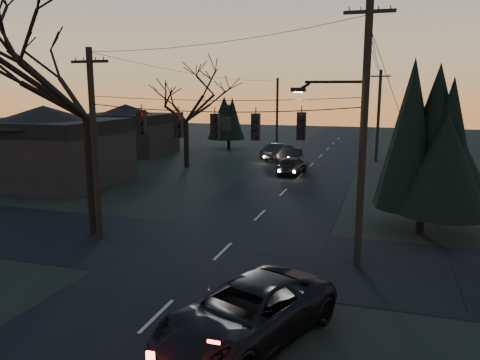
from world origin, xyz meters
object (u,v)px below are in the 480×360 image
(utility_pole_far_r, at_px, (376,161))
(sedan_oncoming_b, at_px, (282,152))
(evergreen_right, at_px, (427,139))
(utility_pole_left, at_px, (100,238))
(sedan_oncoming_a, at_px, (292,165))
(suv_near, at_px, (248,313))
(utility_pole_far_l, at_px, (277,147))
(bare_tree_left, at_px, (84,70))
(utility_pole_right, at_px, (357,266))

(utility_pole_far_r, distance_m, sedan_oncoming_b, 8.94)
(utility_pole_far_r, height_order, evergreen_right, evergreen_right)
(utility_pole_left, relative_size, sedan_oncoming_a, 1.98)
(utility_pole_left, relative_size, suv_near, 1.48)
(sedan_oncoming_b, bearing_deg, sedan_oncoming_a, 132.35)
(utility_pole_far_l, bearing_deg, utility_pole_left, -90.00)
(bare_tree_left, height_order, suv_near, bare_tree_left)
(evergreen_right, distance_m, sedan_oncoming_a, 16.73)
(sedan_oncoming_a, bearing_deg, utility_pole_far_r, -121.64)
(utility_pole_left, bearing_deg, suv_near, -35.75)
(suv_near, distance_m, sedan_oncoming_a, 25.68)
(utility_pole_right, relative_size, utility_pole_left, 1.18)
(utility_pole_right, bearing_deg, sedan_oncoming_b, 108.43)
(suv_near, bearing_deg, utility_pole_far_r, 108.46)
(utility_pole_far_r, bearing_deg, sedan_oncoming_a, -124.74)
(utility_pole_far_r, distance_m, suv_near, 34.58)
(suv_near, height_order, sedan_oncoming_b, sedan_oncoming_b)
(utility_pole_left, xyz_separation_m, sedan_oncoming_a, (5.20, 18.92, 0.73))
(utility_pole_far_l, bearing_deg, bare_tree_left, -91.06)
(sedan_oncoming_a, bearing_deg, utility_pole_left, 77.74)
(evergreen_right, relative_size, suv_near, 1.37)
(evergreen_right, distance_m, suv_near, 13.31)
(utility_pole_far_l, xyz_separation_m, sedan_oncoming_b, (2.80, -9.89, 0.80))
(utility_pole_left, height_order, evergreen_right, evergreen_right)
(utility_pole_left, relative_size, utility_pole_far_r, 1.00)
(suv_near, distance_m, sedan_oncoming_b, 33.17)
(utility_pole_right, distance_m, suv_near, 6.99)
(utility_pole_right, xyz_separation_m, suv_near, (-2.50, -6.48, 0.80))
(utility_pole_far_l, distance_m, sedan_oncoming_b, 10.31)
(utility_pole_right, bearing_deg, utility_pole_far_r, 90.00)
(bare_tree_left, distance_m, sedan_oncoming_a, 20.49)
(sedan_oncoming_a, bearing_deg, evergreen_right, 126.10)
(utility_pole_far_l, xyz_separation_m, suv_near, (9.00, -42.48, 0.80))
(bare_tree_left, bearing_deg, utility_pole_far_l, 88.94)
(utility_pole_far_r, relative_size, sedan_oncoming_a, 1.98)
(utility_pole_left, height_order, sedan_oncoming_b, utility_pole_left)
(suv_near, bearing_deg, bare_tree_left, 166.66)
(utility_pole_right, xyz_separation_m, bare_tree_left, (-12.16, 0.52, 7.59))
(utility_pole_far_l, bearing_deg, evergreen_right, -65.41)
(evergreen_right, bearing_deg, utility_pole_left, -159.55)
(evergreen_right, xyz_separation_m, suv_near, (-5.08, -11.73, -3.71))
(utility_pole_right, relative_size, utility_pole_far_r, 1.18)
(utility_pole_far_l, distance_m, sedan_oncoming_a, 17.87)
(utility_pole_far_l, bearing_deg, utility_pole_right, -72.28)
(utility_pole_right, distance_m, utility_pole_far_l, 37.79)
(utility_pole_left, distance_m, sedan_oncoming_b, 26.27)
(utility_pole_right, height_order, utility_pole_far_r, utility_pole_right)
(utility_pole_right, xyz_separation_m, evergreen_right, (2.58, 5.25, 4.51))
(evergreen_right, relative_size, sedan_oncoming_a, 1.83)
(utility_pole_far_r, distance_m, sedan_oncoming_a, 11.08)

